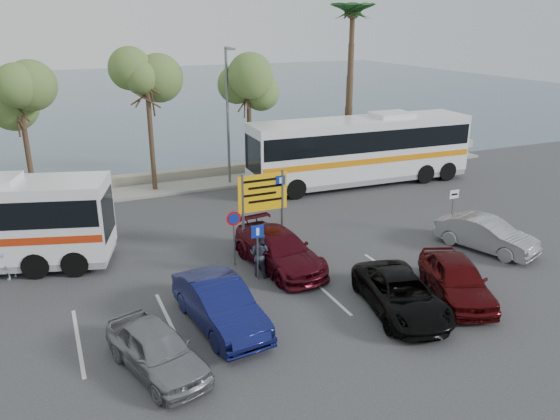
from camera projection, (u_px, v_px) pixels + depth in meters
name	position (u px, v px, depth m)	size (l,w,h in m)	color
ground	(271.00, 287.00, 20.68)	(120.00, 120.00, 0.00)	#363639
kerb_strip	(180.00, 187.00, 32.76)	(44.00, 2.40, 0.15)	gray
seawall	(172.00, 175.00, 34.41)	(48.00, 0.80, 0.60)	#A79C86
sea	(96.00, 96.00, 72.53)	(140.00, 140.00, 0.00)	#435B6C
tree_left	(19.00, 94.00, 27.76)	(3.20, 3.20, 7.20)	#382619
tree_mid	(146.00, 76.00, 30.02)	(3.20, 3.20, 8.00)	#382619
tree_right	(248.00, 80.00, 32.47)	(3.20, 3.20, 7.40)	#382619
palm_tree	(353.00, 15.00, 33.91)	(4.80, 4.80, 11.20)	#382619
street_lamp_right	(228.00, 110.00, 32.00)	(0.45, 1.15, 8.01)	slate
direction_sign	(263.00, 199.00, 23.03)	(2.20, 0.12, 3.60)	slate
sign_no_stop	(234.00, 229.00, 22.00)	(0.60, 0.08, 2.35)	slate
sign_parking	(258.00, 244.00, 20.81)	(0.50, 0.07, 2.25)	slate
sign_taxi	(453.00, 206.00, 25.24)	(0.50, 0.07, 2.20)	slate
lane_markings	(252.00, 304.00, 19.38)	(12.02, 4.20, 0.01)	silver
coach_bus_right	(360.00, 152.00, 33.04)	(13.86, 3.49, 4.29)	white
car_silver_a	(157.00, 349.00, 15.53)	(1.63, 4.05, 1.38)	gray
car_blue	(220.00, 305.00, 17.80)	(1.65, 4.73, 1.56)	#11164F
car_maroon	(279.00, 250.00, 22.11)	(2.11, 5.18, 1.50)	#4A0C16
car_red	(457.00, 279.00, 19.62)	(1.78, 4.44, 1.51)	#4B0A0C
suv_black	(401.00, 294.00, 18.74)	(2.19, 4.74, 1.32)	black
car_silver_b	(486.00, 234.00, 23.80)	(1.52, 4.37, 1.44)	#97979C
pedestrian_near	(9.00, 260.00, 21.07)	(0.58, 0.38, 1.60)	#92B0D5
pedestrian_far	(260.00, 254.00, 21.33)	(0.87, 0.68, 1.79)	#2D3344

